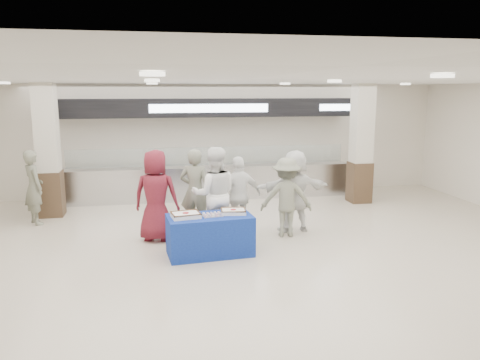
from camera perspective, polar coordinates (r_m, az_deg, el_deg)
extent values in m
plane|color=beige|center=(8.27, 0.75, -10.54)|extent=(14.00, 14.00, 0.00)
cube|color=silver|center=(13.29, -3.80, -0.30)|extent=(8.00, 0.80, 0.90)
cube|color=silver|center=(13.21, -3.82, 1.70)|extent=(8.00, 0.85, 0.04)
cube|color=white|center=(12.87, -3.68, 2.94)|extent=(7.60, 0.02, 0.50)
cube|color=black|center=(13.05, -3.91, 8.78)|extent=(8.40, 0.70, 0.50)
cube|color=white|center=(12.69, -3.72, 8.72)|extent=(3.20, 0.03, 0.22)
cube|color=white|center=(13.68, 12.48, 8.65)|extent=(1.40, 0.03, 0.18)
cube|color=#3B291A|center=(12.26, -22.01, -1.55)|extent=(0.55, 0.55, 1.10)
cube|color=beige|center=(12.04, -22.55, 5.90)|extent=(0.50, 0.50, 2.10)
cube|color=#3B291A|center=(13.21, 14.33, -0.25)|extent=(0.55, 0.55, 1.10)
cube|color=beige|center=(13.01, 14.67, 6.68)|extent=(0.50, 0.50, 2.10)
cube|color=navy|center=(8.76, -3.68, -6.73)|extent=(1.61, 0.92, 0.75)
cube|color=white|center=(8.57, -6.64, -4.30)|extent=(0.56, 0.46, 0.08)
cube|color=#4B2C15|center=(8.55, -6.64, -3.96)|extent=(0.56, 0.46, 0.02)
cylinder|color=#A2171B|center=(8.56, -6.64, -4.01)|extent=(0.13, 0.13, 0.01)
cube|color=white|center=(8.78, -0.82, -3.88)|extent=(0.49, 0.40, 0.07)
cube|color=#4B2C15|center=(8.77, -0.82, -3.57)|extent=(0.49, 0.40, 0.02)
cylinder|color=#A2171B|center=(8.77, -0.82, -3.62)|extent=(0.11, 0.11, 0.01)
cube|color=#AFB0B4|center=(8.62, -3.41, -4.36)|extent=(0.39, 0.31, 0.01)
imported|color=maroon|center=(9.58, -10.19, -1.88)|extent=(1.04, 0.81, 1.87)
imported|color=slate|center=(10.04, -5.51, -1.33)|extent=(0.77, 0.63, 1.81)
imported|color=white|center=(9.45, -3.13, -1.75)|extent=(0.97, 0.78, 1.92)
imported|color=white|center=(9.88, -0.09, -1.91)|extent=(1.05, 0.62, 1.67)
imported|color=slate|center=(9.79, 5.68, -2.10)|extent=(1.17, 0.81, 1.66)
imported|color=white|center=(10.15, 6.66, -1.31)|extent=(1.69, 0.64, 1.78)
imported|color=slate|center=(11.60, -23.83, -0.83)|extent=(0.68, 0.74, 1.71)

